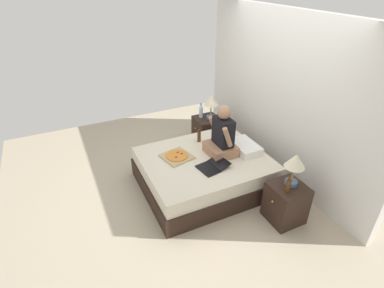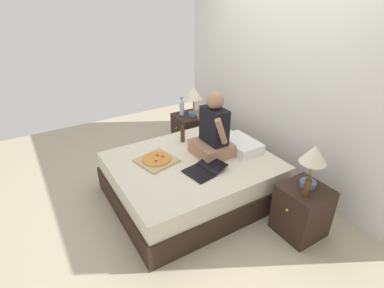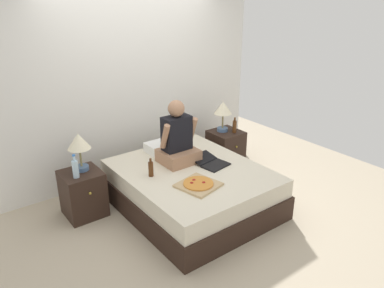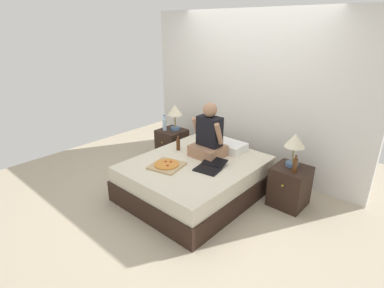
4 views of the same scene
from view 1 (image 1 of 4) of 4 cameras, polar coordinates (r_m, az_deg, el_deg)
name	(u,v)px [view 1 (image 1 of 4)]	position (r m, az deg, el deg)	size (l,w,h in m)	color
ground_plane	(204,185)	(4.76, 2.27, -7.73)	(5.87, 5.87, 0.00)	tan
wall_back	(281,97)	(4.81, 16.54, 8.59)	(3.87, 0.12, 2.50)	silver
bed	(204,172)	(4.61, 2.33, -5.29)	(1.56, 1.86, 0.51)	black
nightstand_left	(207,131)	(5.69, 2.83, 2.47)	(0.44, 0.47, 0.55)	black
lamp_on_left_nightstand	(211,102)	(5.42, 3.67, 8.01)	(0.26, 0.26, 0.45)	#4C6B93
water_bottle	(201,112)	(5.54, 1.72, 6.16)	(0.07, 0.07, 0.28)	silver
nightstand_right	(286,203)	(4.21, 17.43, -10.63)	(0.44, 0.47, 0.55)	black
lamp_on_right_nightstand	(295,163)	(3.90, 19.04, -3.43)	(0.26, 0.26, 0.45)	#4C6B93
beer_bottle	(288,186)	(3.88, 17.82, -7.56)	(0.06, 0.06, 0.23)	#512D14
pillow	(244,147)	(4.68, 9.96, -0.56)	(0.52, 0.34, 0.12)	white
person_seated	(222,137)	(4.44, 5.75, 1.37)	(0.47, 0.40, 0.78)	#A37556
laptop	(212,167)	(4.24, 3.76, -4.35)	(0.38, 0.46, 0.07)	black
pizza_box	(177,156)	(4.46, -2.91, -2.35)	(0.48, 0.48, 0.05)	tan
beer_bottle_on_bed	(199,136)	(4.83, 1.35, 1.46)	(0.06, 0.06, 0.22)	#4C2811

